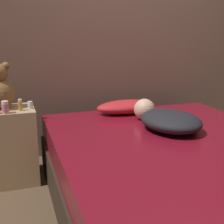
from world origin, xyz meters
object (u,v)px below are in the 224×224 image
Objects in this scene: pillow at (127,107)px; bottle_pink at (5,107)px; bottle_white at (30,105)px; person_lying at (167,119)px; bottle_amber at (20,105)px.

bottle_pink is at bearing -170.77° from pillow.
bottle_white is (-0.90, -0.07, 0.10)m from pillow.
person_lying is 1.30m from bottle_pink.
person_lying is at bearing -24.74° from bottle_white.
pillow is 6.08× the size of bottle_amber.
bottle_pink is at bearing -152.10° from bottle_white.
bottle_pink is 0.22m from bottle_white.
pillow is 1.12m from bottle_pink.
pillow is 5.84× the size of bottle_pink.
bottle_pink reaches higher than bottle_white.
pillow is at bearing 7.03° from bottle_amber.
bottle_pink is 1.04× the size of bottle_amber.
person_lying is at bearing -75.97° from pillow.
bottle_white is at bearing -175.32° from pillow.
pillow is 9.59× the size of bottle_white.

